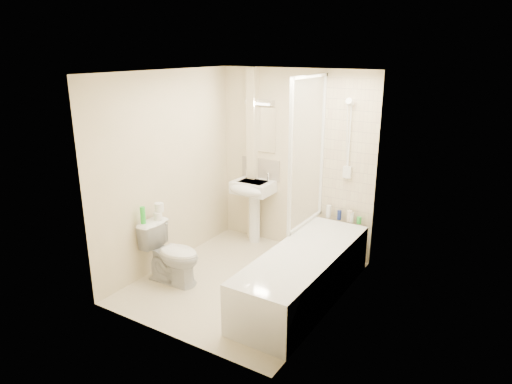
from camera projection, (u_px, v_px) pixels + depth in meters
The scene contains 24 objects.
floor at pixel (244, 282), 5.37m from camera, with size 2.50×2.50×0.00m, color beige.
wall_back at pixel (295, 162), 6.02m from camera, with size 2.20×0.02×2.40m, color beige.
wall_left at pixel (167, 171), 5.56m from camera, with size 0.02×2.50×2.40m, color beige.
wall_right at pixel (336, 201), 4.46m from camera, with size 0.02×2.50×2.40m, color beige.
ceiling at pixel (242, 72), 4.65m from camera, with size 2.20×2.50×0.02m, color white.
tile_back at pixel (349, 151), 5.57m from camera, with size 0.70×0.01×1.75m, color beige.
tile_right at pixel (339, 178), 4.44m from camera, with size 0.01×2.10×1.75m, color beige.
pipe_boxing at pixel (252, 157), 6.29m from camera, with size 0.12×0.12×2.40m, color beige.
splashback at pixel (261, 169), 6.33m from camera, with size 0.60×0.01×0.30m, color beige.
mirror at pixel (261, 130), 6.16m from camera, with size 0.46×0.01×0.60m, color white.
strip_light at pixel (260, 102), 6.03m from camera, with size 0.42×0.07×0.07m, color silver.
bathtub at pixel (304, 274), 4.95m from camera, with size 0.70×2.10×0.55m.
shower_screen at pixel (308, 153), 5.38m from camera, with size 0.04×0.92×1.80m.
shower_fixture at pixel (348, 142), 5.50m from camera, with size 0.10×0.16×0.99m.
pedestal_sink at pixel (252, 194), 6.24m from camera, with size 0.53×0.49×1.02m.
bottle_white_a at pixel (329, 211), 5.85m from camera, with size 0.06×0.06×0.16m, color white.
bottle_blue at pixel (339, 215), 5.78m from camera, with size 0.05×0.05×0.12m, color navy.
bottle_cream at pixel (350, 216), 5.71m from camera, with size 0.07×0.07×0.15m, color beige.
bottle_white_b at pixel (352, 217), 5.69m from camera, with size 0.05×0.05×0.13m, color silver.
bottle_green at pixel (359, 220), 5.65m from camera, with size 0.06×0.06×0.08m, color green.
toilet at pixel (172, 253), 5.29m from camera, with size 0.71×0.42×0.71m, color white.
toilet_roll_lower at pixel (158, 216), 5.33m from camera, with size 0.10×0.10×0.09m, color white.
toilet_roll_upper at pixel (159, 207), 5.33m from camera, with size 0.11×0.11×0.10m, color white.
green_bottle at pixel (143, 215), 5.19m from camera, with size 0.06×0.06×0.20m, color green.
Camera 1 is at (2.65, -4.01, 2.63)m, focal length 32.00 mm.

